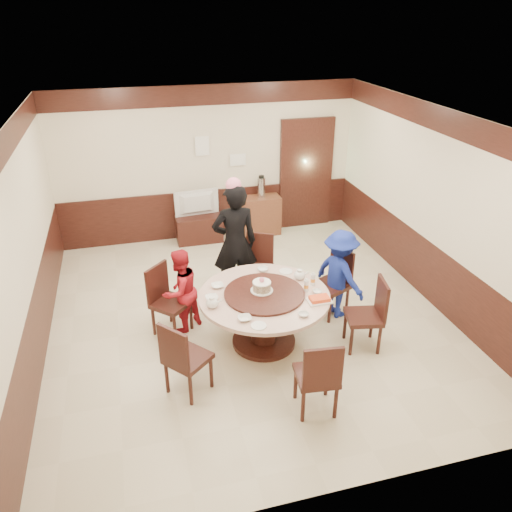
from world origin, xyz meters
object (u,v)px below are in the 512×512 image
object	(u,v)px
shrimp_platter	(319,299)
side_cabinet	(259,215)
tv_stand	(199,228)
person_red	(180,291)
birthday_cake	(262,286)
person_blue	(340,274)
thermos	(261,187)
television	(198,204)
banquet_table	(264,309)
person_standing	(235,243)

from	to	relation	value
shrimp_platter	side_cabinet	xyz separation A→B (m)	(0.26, 3.76, -0.40)
tv_stand	person_red	bearing A→B (deg)	-103.85
person_red	birthday_cake	size ratio (longest dim) A/B	4.15
person_blue	side_cabinet	xyz separation A→B (m)	(-0.34, 3.02, -0.28)
person_blue	thermos	distance (m)	3.05
shrimp_platter	thermos	xyz separation A→B (m)	(0.30, 3.76, 0.16)
side_cabinet	shrimp_platter	bearing A→B (deg)	-93.88
shrimp_platter	side_cabinet	distance (m)	3.79
side_cabinet	thermos	xyz separation A→B (m)	(0.04, 0.00, 0.56)
tv_stand	thermos	distance (m)	1.40
person_red	birthday_cake	bearing A→B (deg)	113.82
person_red	television	xyz separation A→B (m)	(0.68, 2.77, 0.14)
banquet_table	person_standing	distance (m)	1.29
person_standing	banquet_table	bearing A→B (deg)	94.83
side_cabinet	thermos	distance (m)	0.57
person_standing	television	size ratio (longest dim) A/B	2.20
shrimp_platter	tv_stand	size ratio (longest dim) A/B	0.35
banquet_table	birthday_cake	distance (m)	0.32
tv_stand	thermos	xyz separation A→B (m)	(1.22, 0.03, 0.69)
person_standing	person_blue	bearing A→B (deg)	148.03
person_red	side_cabinet	size ratio (longest dim) A/B	1.49
banquet_table	side_cabinet	xyz separation A→B (m)	(0.87, 3.42, -0.16)
birthday_cake	shrimp_platter	world-z (taller)	birthday_cake
person_standing	person_blue	world-z (taller)	person_standing
shrimp_platter	tv_stand	xyz separation A→B (m)	(-0.92, 3.73, -0.53)
shrimp_platter	birthday_cake	bearing A→B (deg)	148.96
person_blue	tv_stand	world-z (taller)	person_blue
tv_stand	thermos	world-z (taller)	thermos
shrimp_platter	side_cabinet	world-z (taller)	shrimp_platter
person_standing	shrimp_platter	size ratio (longest dim) A/B	6.06
person_standing	television	distance (m)	2.18
birthday_cake	person_red	bearing A→B (deg)	149.35
birthday_cake	television	xyz separation A→B (m)	(-0.29, 3.35, -0.11)
banquet_table	shrimp_platter	xyz separation A→B (m)	(0.61, -0.33, 0.24)
birthday_cake	television	size ratio (longest dim) A/B	0.35
banquet_table	person_standing	xyz separation A→B (m)	(-0.10, 1.23, 0.38)
birthday_cake	tv_stand	bearing A→B (deg)	94.93
person_blue	television	xyz separation A→B (m)	(-1.52, 2.99, 0.08)
tv_stand	side_cabinet	size ratio (longest dim) A/B	1.06
birthday_cake	thermos	size ratio (longest dim) A/B	0.76
television	side_cabinet	size ratio (longest dim) A/B	1.03
banquet_table	person_standing	bearing A→B (deg)	94.56
person_red	shrimp_platter	size ratio (longest dim) A/B	3.97
person_standing	shrimp_platter	world-z (taller)	person_standing
person_red	tv_stand	bearing A→B (deg)	-139.38
person_blue	television	world-z (taller)	person_blue
person_standing	side_cabinet	bearing A→B (deg)	-113.51
banquet_table	tv_stand	xyz separation A→B (m)	(-0.31, 3.39, -0.28)
birthday_cake	television	bearing A→B (deg)	94.93
banquet_table	shrimp_platter	distance (m)	0.74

